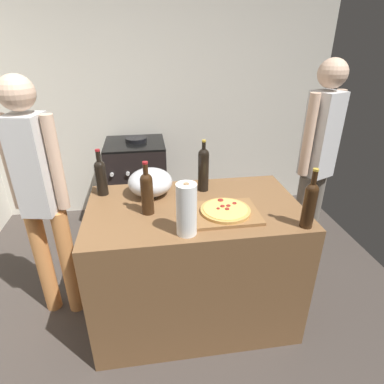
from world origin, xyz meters
name	(u,v)px	position (x,y,z in m)	size (l,w,h in m)	color
ground_plane	(163,271)	(0.00, 1.24, -0.01)	(3.97, 3.08, 0.02)	#3F3833
kitchen_wall_rear	(150,97)	(0.00, 2.53, 1.30)	(3.97, 0.10, 2.60)	silver
counter	(194,263)	(0.21, 0.74, 0.45)	(1.36, 0.80, 0.91)	brown
cutting_board	(225,213)	(0.37, 0.61, 0.92)	(0.40, 0.32, 0.02)	olive
pizza	(225,210)	(0.37, 0.61, 0.94)	(0.30, 0.30, 0.03)	tan
mixing_bowl	(150,182)	(-0.06, 0.95, 1.00)	(0.30, 0.30, 0.18)	#B2B2B7
paper_towel_roll	(187,210)	(0.12, 0.44, 1.06)	(0.11, 0.11, 0.30)	white
wine_bottle_amber	(147,191)	(-0.09, 0.70, 1.06)	(0.08, 0.08, 0.33)	#331E0F
wine_bottle_dark	(101,176)	(-0.39, 1.00, 1.05)	(0.08, 0.08, 0.32)	black
wine_bottle_green	(310,203)	(0.80, 0.41, 1.06)	(0.07, 0.07, 0.35)	#331E0F
wine_bottle_clear	(203,168)	(0.30, 0.97, 1.07)	(0.07, 0.07, 0.36)	black
stove	(138,184)	(-0.19, 2.13, 0.46)	(0.60, 0.58, 0.96)	black
person_in_stripes	(40,193)	(-0.77, 0.93, 0.98)	(0.36, 0.23, 1.70)	#D88C4C
person_in_red	(317,158)	(1.27, 1.20, 1.02)	(0.35, 0.26, 1.75)	slate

